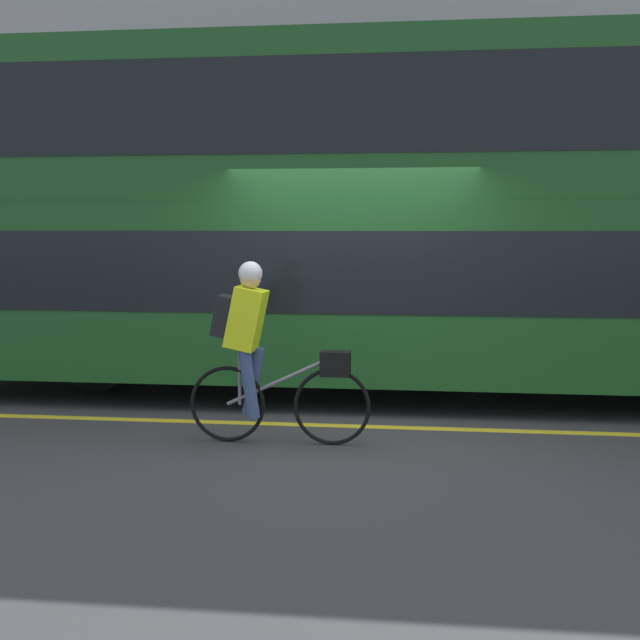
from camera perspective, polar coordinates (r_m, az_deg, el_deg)
ground_plane at (r=8.49m, az=1.58°, el=-7.11°), size 80.00×80.00×0.00m
road_center_line at (r=8.68m, az=1.72°, el=-6.79°), size 50.00×0.14×0.01m
sidewalk_curb at (r=13.92m, az=4.01°, el=-1.63°), size 60.00×2.56×0.15m
building_facade at (r=15.31m, az=4.46°, el=12.16°), size 60.00×0.30×7.14m
bus at (r=10.03m, az=3.36°, el=7.30°), size 10.44×2.43×3.89m
cyclist_on_bike at (r=7.90m, az=-3.87°, el=-1.66°), size 1.63×0.32×1.62m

